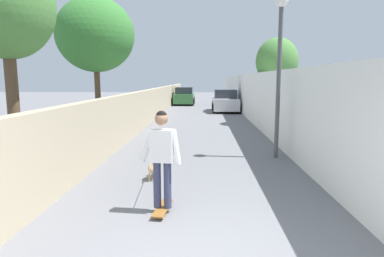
{
  "coord_description": "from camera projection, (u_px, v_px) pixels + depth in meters",
  "views": [
    {
      "loc": [
        -3.48,
        -0.13,
        2.25
      ],
      "look_at": [
        4.87,
        0.17,
        1.0
      ],
      "focal_mm": 30.86,
      "sensor_mm": 36.0,
      "label": 1
    }
  ],
  "objects": [
    {
      "name": "dog",
      "position": [
        154.0,
        167.0,
        7.46
      ],
      "size": [
        2.18,
        0.58,
        1.06
      ],
      "color": "tan",
      "rests_on": "ground"
    },
    {
      "name": "car_far",
      "position": [
        184.0,
        96.0,
        29.56
      ],
      "size": [
        4.07,
        1.8,
        1.54
      ],
      "color": "#336B38",
      "rests_on": "ground"
    },
    {
      "name": "car_near",
      "position": [
        225.0,
        101.0,
        23.06
      ],
      "size": [
        3.81,
        1.8,
        1.54
      ],
      "color": "silver",
      "rests_on": "ground"
    },
    {
      "name": "tree_right_far",
      "position": [
        277.0,
        62.0,
        16.04
      ],
      "size": [
        2.03,
        2.03,
        4.25
      ],
      "color": "brown",
      "rests_on": "ground"
    },
    {
      "name": "skateboard",
      "position": [
        163.0,
        208.0,
        5.64
      ],
      "size": [
        0.82,
        0.29,
        0.08
      ],
      "color": "brown",
      "rests_on": "ground"
    },
    {
      "name": "person_skateboarder",
      "position": [
        162.0,
        152.0,
        5.49
      ],
      "size": [
        0.26,
        0.72,
        1.66
      ],
      "color": "#333859",
      "rests_on": "skateboard"
    },
    {
      "name": "wall_left",
      "position": [
        143.0,
        109.0,
        15.61
      ],
      "size": [
        48.0,
        0.3,
        1.71
      ],
      "primitive_type": "cube",
      "color": "tan",
      "rests_on": "ground"
    },
    {
      "name": "lamp_post",
      "position": [
        280.0,
        49.0,
        9.1
      ],
      "size": [
        0.36,
        0.36,
        4.54
      ],
      "color": "#4C4C51",
      "rests_on": "ground"
    },
    {
      "name": "fence_right",
      "position": [
        261.0,
        100.0,
        15.35
      ],
      "size": [
        48.0,
        0.3,
        2.55
      ],
      "primitive_type": "cube",
      "color": "white",
      "rests_on": "ground"
    },
    {
      "name": "tree_left_near",
      "position": [
        95.0,
        35.0,
        10.77
      ],
      "size": [
        2.53,
        2.53,
        4.9
      ],
      "color": "brown",
      "rests_on": "ground"
    },
    {
      "name": "tree_left_mid",
      "position": [
        5.0,
        7.0,
        6.33
      ],
      "size": [
        1.84,
        1.84,
        4.72
      ],
      "color": "brown",
      "rests_on": "ground"
    },
    {
      "name": "ground_plane",
      "position": [
        201.0,
        122.0,
        17.61
      ],
      "size": [
        80.0,
        80.0,
        0.0
      ],
      "primitive_type": "plane",
      "color": "slate"
    }
  ]
}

